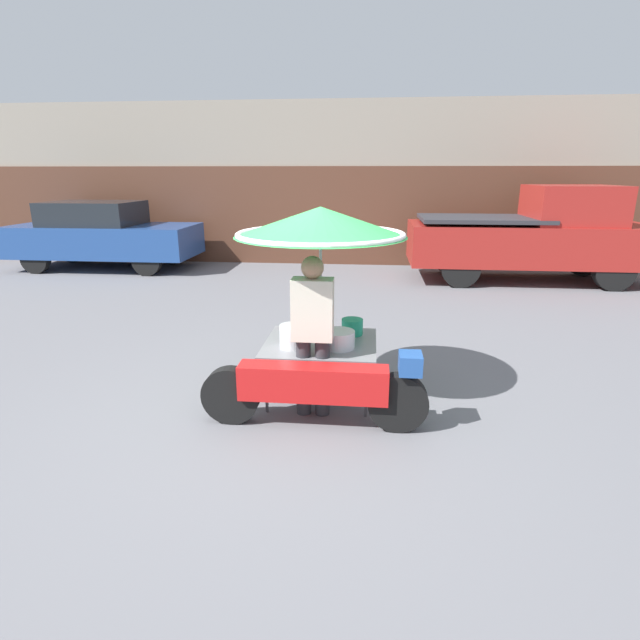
# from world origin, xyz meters

# --- Properties ---
(ground_plane) EXTENTS (36.00, 36.00, 0.00)m
(ground_plane) POSITION_xyz_m (0.00, 0.00, 0.00)
(ground_plane) COLOR slate
(shopfront_building) EXTENTS (28.00, 2.06, 3.93)m
(shopfront_building) POSITION_xyz_m (0.00, 9.28, 1.95)
(shopfront_building) COLOR gray
(shopfront_building) RESTS_ON ground
(vendor_motorcycle_cart) EXTENTS (2.08, 1.67, 1.95)m
(vendor_motorcycle_cart) POSITION_xyz_m (0.21, 0.33, 1.45)
(vendor_motorcycle_cart) COLOR black
(vendor_motorcycle_cart) RESTS_ON ground
(vendor_person) EXTENTS (0.38, 0.22, 1.54)m
(vendor_person) POSITION_xyz_m (0.18, 0.01, 0.86)
(vendor_person) COLOR #2D2D33
(vendor_person) RESTS_ON ground
(parked_car) EXTENTS (4.33, 1.76, 1.60)m
(parked_car) POSITION_xyz_m (-5.73, 7.10, 0.82)
(parked_car) COLOR black
(parked_car) RESTS_ON ground
(pickup_truck) EXTENTS (4.95, 1.80, 2.00)m
(pickup_truck) POSITION_xyz_m (4.13, 6.62, 0.97)
(pickup_truck) COLOR black
(pickup_truck) RESTS_ON ground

